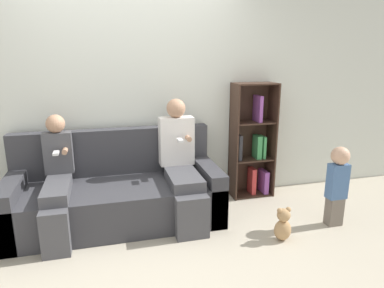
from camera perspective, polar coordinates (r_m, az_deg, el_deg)
name	(u,v)px	position (r m, az deg, el deg)	size (l,w,h in m)	color
ground_plane	(144,244)	(3.31, -8.05, -16.17)	(14.00, 14.00, 0.00)	#B2A893
back_wall	(129,93)	(3.86, -10.53, 8.32)	(10.00, 0.06, 2.55)	silver
couch	(117,195)	(3.65, -12.41, -8.32)	(2.09, 0.87, 0.91)	#38383D
adult_seated	(181,161)	(3.53, -1.80, -2.87)	(0.37, 0.84, 1.24)	#47474C
child_seated	(57,179)	(3.47, -21.61, -5.38)	(0.28, 0.86, 1.12)	#47474C
toddler_standing	(337,182)	(3.71, 23.07, -5.81)	(0.19, 0.18, 0.82)	#70665B
bookshelf	(252,144)	(4.20, 10.04, -0.07)	(0.51, 0.28, 1.37)	#3D281E
teddy_bear	(283,225)	(3.37, 14.92, -12.90)	(0.16, 0.13, 0.33)	tan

